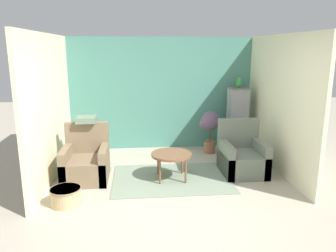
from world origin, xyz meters
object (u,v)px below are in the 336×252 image
object	(u,v)px
armchair_left	(86,163)
birdcage	(237,121)
parrot	(239,83)
wicker_basket	(66,196)
coffee_table	(172,156)
armchair_right	(242,157)
potted_plant	(210,125)

from	to	relation	value
armchair_left	birdcage	world-z (taller)	birdcage
parrot	birdcage	bearing A→B (deg)	-90.00
parrot	wicker_basket	distance (m)	4.13
coffee_table	armchair_right	size ratio (longest dim) A/B	0.74
armchair_right	wicker_basket	size ratio (longest dim) A/B	2.10
armchair_left	armchair_right	world-z (taller)	same
coffee_table	wicker_basket	world-z (taller)	coffee_table
parrot	wicker_basket	world-z (taller)	parrot
birdcage	wicker_basket	world-z (taller)	birdcage
coffee_table	armchair_right	xyz separation A→B (m)	(1.29, 0.18, -0.13)
armchair_left	potted_plant	world-z (taller)	armchair_left
birdcage	potted_plant	distance (m)	0.62
armchair_right	birdcage	xyz separation A→B (m)	(0.28, 1.28, 0.38)
wicker_basket	parrot	bearing A→B (deg)	35.47
armchair_left	birdcage	xyz separation A→B (m)	(3.02, 1.32, 0.38)
birdcage	armchair_left	bearing A→B (deg)	-156.44
coffee_table	potted_plant	bearing A→B (deg)	54.97
potted_plant	wicker_basket	world-z (taller)	potted_plant
armchair_left	parrot	distance (m)	3.51
coffee_table	parrot	bearing A→B (deg)	42.99
armchair_left	wicker_basket	size ratio (longest dim) A/B	2.10
armchair_right	birdcage	distance (m)	1.37
potted_plant	wicker_basket	xyz separation A→B (m)	(-2.56, -2.17, -0.47)
coffee_table	wicker_basket	xyz separation A→B (m)	(-1.60, -0.80, -0.28)
parrot	potted_plant	xyz separation A→B (m)	(-0.61, -0.10, -0.88)
armchair_left	coffee_table	bearing A→B (deg)	-5.87
armchair_left	birdcage	distance (m)	3.32
coffee_table	potted_plant	world-z (taller)	potted_plant
coffee_table	armchair_right	world-z (taller)	armchair_right
armchair_right	potted_plant	xyz separation A→B (m)	(-0.33, 1.19, 0.32)
parrot	potted_plant	bearing A→B (deg)	-170.95
coffee_table	potted_plant	distance (m)	1.68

